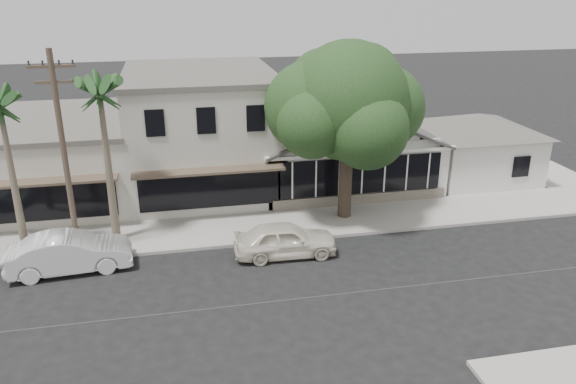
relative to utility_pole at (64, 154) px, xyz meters
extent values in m
plane|color=black|center=(9.00, -5.20, -4.79)|extent=(140.00, 140.00, 0.00)
cube|color=#9E9991|center=(1.00, 1.55, -4.71)|extent=(90.00, 3.50, 0.15)
cube|color=silver|center=(14.00, 7.30, -3.29)|extent=(10.00, 8.00, 3.00)
cube|color=black|center=(14.00, 3.24, -3.04)|extent=(8.80, 0.10, 2.00)
cube|color=#60564C|center=(14.00, 3.25, -4.44)|extent=(9.60, 0.18, 0.70)
cube|color=silver|center=(22.20, 6.30, -3.29)|extent=(6.00, 6.00, 3.00)
cube|color=beige|center=(6.00, 8.30, -1.54)|extent=(8.00, 10.00, 6.50)
cube|color=beige|center=(-3.00, 8.30, -2.69)|extent=(10.00, 10.00, 4.20)
cylinder|color=brown|center=(0.00, 0.00, -0.29)|extent=(0.24, 0.24, 9.00)
cube|color=brown|center=(0.00, 0.00, 3.51)|extent=(1.80, 0.12, 0.12)
cube|color=brown|center=(0.00, 0.00, 2.91)|extent=(1.40, 0.12, 0.12)
imported|color=white|center=(8.89, -1.54, -4.02)|extent=(4.55, 1.94, 1.53)
imported|color=silver|center=(-0.16, -1.06, -3.97)|extent=(5.11, 2.15, 1.64)
cylinder|color=#46362A|center=(12.65, 1.87, -3.03)|extent=(0.66, 0.66, 3.52)
sphere|color=#173616|center=(12.65, 1.87, 1.27)|extent=(5.73, 5.73, 5.73)
sphere|color=#173616|center=(14.63, 2.53, 0.72)|extent=(4.18, 4.18, 4.18)
sphere|color=#173616|center=(10.89, 2.31, 0.94)|extent=(4.40, 4.40, 4.40)
sphere|color=#173616|center=(13.09, 0.22, 0.28)|extent=(3.74, 3.74, 3.74)
sphere|color=#173616|center=(11.99, 3.63, 1.60)|extent=(3.96, 3.96, 3.96)
sphere|color=#173616|center=(13.97, 3.41, 2.04)|extent=(3.52, 3.52, 3.52)
sphere|color=#173616|center=(10.67, 0.99, 0.50)|extent=(3.30, 3.30, 3.30)
cone|color=#726651|center=(1.49, 1.43, -1.39)|extent=(0.41, 0.41, 6.79)
cone|color=#726651|center=(-2.23, 0.44, -1.50)|extent=(0.36, 0.36, 6.59)
camera|label=1|loc=(4.44, -23.32, 6.68)|focal=35.00mm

